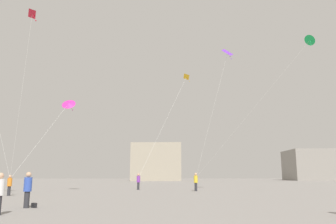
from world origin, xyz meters
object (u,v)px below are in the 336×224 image
Objects in this scene: person_in_purple at (138,181)px; building_centre_hall at (335,165)px; person_in_yellow at (196,181)px; person_in_orange at (9,184)px; kite_magenta_diamond at (68,104)px; handbag_beside_flyer at (34,205)px; building_left_hall at (157,162)px; kite_emerald_diamond at (307,43)px; person_in_blue at (28,188)px; kite_violet_delta at (227,55)px; kite_amber_delta at (185,80)px; kite_crimson_delta at (32,21)px.

building_centre_hall is at bearing 89.91° from person_in_purple.
person_in_orange is (-15.71, -7.15, -0.12)m from person_in_yellow.
handbag_beside_flyer is (2.82, -15.20, -8.50)m from kite_magenta_diamond.
kite_magenta_diamond is 63.67m from building_left_hall.
person_in_purple is 0.12× the size of building_left_hall.
kite_emerald_diamond is 23.93m from handbag_beside_flyer.
kite_violet_delta is (13.67, 15.00, 12.88)m from person_in_blue.
kite_emerald_diamond is at bearing -119.09° from building_centre_hall.
person_in_purple is 11.42m from kite_magenta_diamond.
kite_emerald_diamond is 8.58m from kite_violet_delta.
person_in_purple is (4.37, 20.31, 0.01)m from person_in_blue.
kite_amber_delta reaches higher than person_in_blue.
kite_crimson_delta is (-13.70, -10.38, 12.33)m from person_in_yellow.
building_left_hall is 45.69× the size of handbag_beside_flyer.
kite_violet_delta is at bearing -3.41° from person_in_blue.
kite_emerald_diamond reaches higher than person_in_orange.
kite_crimson_delta is at bearing 118.61° from handbag_beside_flyer.
person_in_yellow is at bearing -127.30° from building_centre_hall.
kite_magenta_diamond reaches higher than person_in_yellow.
kite_amber_delta is at bearing 38.82° from kite_magenta_diamond.
handbag_beside_flyer is at bearing -94.29° from building_left_hall.
kite_violet_delta reaches higher than person_in_yellow.
building_left_hall is (-3.96, 52.81, -9.04)m from kite_amber_delta.
kite_amber_delta reaches higher than kite_magenta_diamond.
kite_magenta_diamond is 24.83× the size of handbag_beside_flyer.
person_in_purple is 0.14× the size of kite_crimson_delta.
person_in_orange is 0.13× the size of kite_crimson_delta.
person_in_orange is 0.91× the size of person_in_purple.
person_in_blue is 0.14× the size of kite_crimson_delta.
building_left_hall reaches higher than person_in_blue.
kite_emerald_diamond is at bearing -50.58° from kite_violet_delta.
person_in_blue reaches higher than handbag_beside_flyer.
kite_amber_delta is at bearing 108.46° from kite_violet_delta.
kite_magenta_diamond is at bearing 84.73° from kite_crimson_delta.
person_in_blue is 23.82m from kite_emerald_diamond.
building_centre_hall is at bearing 46.97° from kite_magenta_diamond.
building_centre_hall is at bearing 4.41° from building_left_hall.
building_left_hall reaches higher than kite_magenta_diamond.
person_in_orange is 13.01m from kite_crimson_delta.
person_in_orange is at bearing -91.11° from person_in_purple.
kite_crimson_delta is 15.21m from handbag_beside_flyer.
building_centre_hall is 89.80× the size of handbag_beside_flyer.
building_left_hall is (-7.46, 63.29, -8.62)m from kite_violet_delta.
kite_crimson_delta is 0.97× the size of kite_violet_delta.
kite_emerald_diamond is (24.33, -1.51, 11.61)m from person_in_orange.
building_left_hall is at bearing 85.71° from handbag_beside_flyer.
kite_violet_delta reaches higher than person_in_blue.
person_in_purple is 20.62m from handbag_beside_flyer.
kite_amber_delta is at bearing -85.71° from building_left_hall.
person_in_blue is at bearing -164.05° from handbag_beside_flyer.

